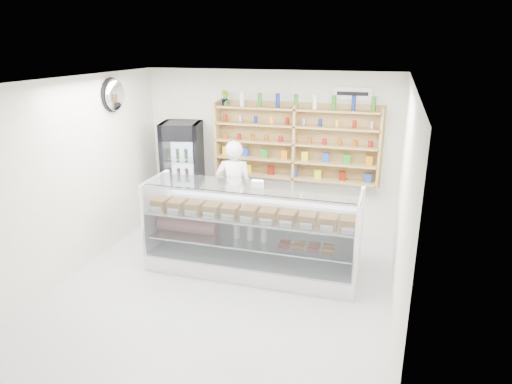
% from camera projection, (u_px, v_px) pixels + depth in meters
% --- Properties ---
extents(room, '(5.00, 5.00, 5.00)m').
position_uv_depth(room, '(218.00, 194.00, 5.82)').
color(room, '#BABABF').
rests_on(room, ground).
extents(display_counter, '(3.07, 0.92, 1.34)m').
position_uv_depth(display_counter, '(252.00, 248.00, 6.69)').
color(display_counter, white).
rests_on(display_counter, floor).
extents(shop_worker, '(0.71, 0.55, 1.71)m').
position_uv_depth(shop_worker, '(234.00, 190.00, 7.74)').
color(shop_worker, silver).
rests_on(shop_worker, floor).
extents(drinks_cooler, '(0.81, 0.80, 1.90)m').
position_uv_depth(drinks_cooler, '(183.00, 174.00, 8.31)').
color(drinks_cooler, black).
rests_on(drinks_cooler, floor).
extents(wall_shelving, '(2.84, 0.28, 1.33)m').
position_uv_depth(wall_shelving, '(295.00, 144.00, 7.75)').
color(wall_shelving, '#A7894E').
rests_on(wall_shelving, back_wall).
extents(potted_plant, '(0.18, 0.16, 0.27)m').
position_uv_depth(potted_plant, '(225.00, 98.00, 7.86)').
color(potted_plant, '#1E6626').
rests_on(potted_plant, wall_shelving).
extents(security_mirror, '(0.15, 0.50, 0.50)m').
position_uv_depth(security_mirror, '(115.00, 95.00, 7.17)').
color(security_mirror, silver).
rests_on(security_mirror, left_wall).
extents(wall_sign, '(0.62, 0.03, 0.20)m').
position_uv_depth(wall_sign, '(353.00, 94.00, 7.36)').
color(wall_sign, white).
rests_on(wall_sign, back_wall).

